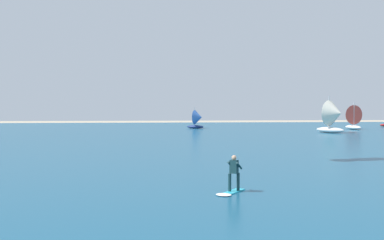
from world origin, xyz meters
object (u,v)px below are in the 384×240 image
Objects in this scene: kitesurfer at (232,179)px; sailboat_far_left at (198,119)px; sailboat_outermost at (334,116)px; sailboat_near_shore at (351,117)px.

kitesurfer is 52.48m from sailboat_far_left.
sailboat_outermost reaches higher than kitesurfer.
sailboat_near_shore is at bearing 60.39° from kitesurfer.
sailboat_far_left is at bearing 143.92° from sailboat_outermost.
sailboat_near_shore is 0.85× the size of sailboat_outermost.
kitesurfer is 0.44× the size of sailboat_near_shore.
sailboat_outermost is at bearing 61.99° from kitesurfer.
sailboat_far_left reaches higher than kitesurfer.
kitesurfer is 44.65m from sailboat_outermost.
sailboat_near_shore is at bearing -9.60° from sailboat_far_left.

